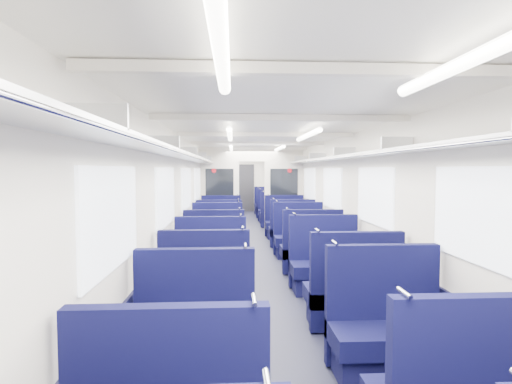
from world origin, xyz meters
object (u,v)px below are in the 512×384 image
seat_19 (285,224)px  seat_17 (292,232)px  bulkhead (252,190)px  seat_25 (270,208)px  seat_13 (311,252)px  seat_10 (210,271)px  seat_18 (221,225)px  seat_27 (267,206)px  seat_24 (225,209)px  seat_15 (299,240)px  seat_20 (223,216)px  seat_22 (224,212)px  seat_16 (219,233)px  end_door (245,188)px  seat_9 (352,297)px  seat_11 (325,267)px  seat_6 (194,343)px  seat_7 (387,334)px  seat_23 (273,212)px  seat_26 (225,206)px  seat_8 (205,293)px  seat_12 (214,253)px  seat_21 (277,216)px  seat_14 (217,241)px

seat_19 → seat_17: bearing=-90.0°
bulkhead → seat_25: bearing=77.4°
seat_25 → seat_13: bearing=-90.0°
seat_10 → seat_18: 4.73m
bulkhead → seat_27: bulkhead is taller
seat_18 → seat_24: 4.31m
seat_15 → seat_20: 4.50m
seat_15 → seat_22: size_ratio=1.00×
seat_18 → seat_16: bearing=-90.0°
seat_25 → end_door: bearing=108.5°
seat_15 → seat_10: bearing=-124.0°
seat_9 → seat_18: same height
seat_16 → seat_17: same height
seat_18 → seat_25: 4.60m
end_door → seat_11: size_ratio=1.76×
seat_6 → seat_9: bearing=33.8°
end_door → seat_7: bearing=-86.5°
seat_22 → seat_23: 1.66m
bulkhead → seat_6: size_ratio=2.46×
seat_15 → seat_6: bearing=-109.1°
seat_13 → seat_27: bearing=90.0°
seat_25 → seat_26: 2.03m
seat_8 → seat_12: size_ratio=1.00×
seat_7 → seat_11: 2.38m
seat_8 → seat_24: (0.00, 10.04, 0.00)m
end_door → seat_21: end_door is taller
seat_15 → seat_25: bearing=90.0°
seat_21 → seat_17: bearing=-90.0°
seat_17 → seat_6: bearing=-105.9°
seat_12 → seat_20: 5.40m
seat_15 → seat_26: (-1.66, 7.74, 0.00)m
seat_10 → seat_11: size_ratio=1.00×
end_door → seat_7: 13.79m
seat_13 → seat_16: same height
seat_11 → seat_19: size_ratio=1.00×
seat_6 → seat_23: bearing=80.7°
seat_10 → seat_24: 9.04m
seat_17 → seat_27: (0.00, 6.55, 0.00)m
seat_16 → seat_22: 4.40m
seat_24 → seat_27: (1.66, 1.02, 0.00)m
seat_7 → seat_22: (-1.66, 10.10, 0.00)m
seat_18 → seat_14: bearing=-90.0°
seat_22 → seat_14: bearing=-90.0°
seat_17 → seat_24: (-1.66, 5.54, 0.00)m
seat_10 → seat_26: bearing=90.0°
bulkhead → seat_27: size_ratio=2.46×
seat_7 → seat_19: size_ratio=1.00×
seat_7 → seat_27: same height
seat_6 → seat_15: size_ratio=1.00×
bulkhead → seat_6: bearing=-96.2°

